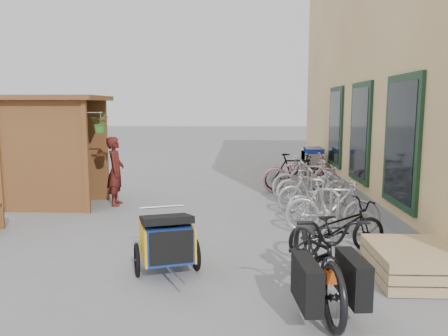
{
  "coord_description": "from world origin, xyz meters",
  "views": [
    {
      "loc": [
        0.8,
        -6.79,
        2.19
      ],
      "look_at": [
        0.5,
        1.5,
        1.0
      ],
      "focal_mm": 35.0,
      "sensor_mm": 36.0,
      "label": 1
    }
  ],
  "objects_px": {
    "kiosk": "(51,135)",
    "bike_1": "(332,207)",
    "pallet_stack": "(413,263)",
    "child_trailer": "(167,238)",
    "cargo_bike": "(318,256)",
    "person_kiosk": "(116,171)",
    "bike_2": "(323,199)",
    "bike_6": "(300,173)",
    "bike_3": "(313,191)",
    "bike_5": "(308,179)",
    "bike_4": "(313,185)",
    "bike_7": "(295,172)",
    "shopping_carts": "(311,159)",
    "bike_0": "(338,227)"
  },
  "relations": [
    {
      "from": "kiosk",
      "to": "bike_1",
      "type": "distance_m",
      "value": 6.07
    },
    {
      "from": "pallet_stack",
      "to": "child_trailer",
      "type": "distance_m",
      "value": 3.16
    },
    {
      "from": "child_trailer",
      "to": "bike_1",
      "type": "distance_m",
      "value": 3.12
    },
    {
      "from": "cargo_bike",
      "to": "person_kiosk",
      "type": "bearing_deg",
      "value": 121.97
    },
    {
      "from": "bike_2",
      "to": "bike_6",
      "type": "bearing_deg",
      "value": -16.84
    },
    {
      "from": "pallet_stack",
      "to": "person_kiosk",
      "type": "relative_size",
      "value": 0.79
    },
    {
      "from": "bike_3",
      "to": "bike_5",
      "type": "xyz_separation_m",
      "value": [
        0.08,
        1.14,
        0.05
      ]
    },
    {
      "from": "bike_1",
      "to": "kiosk",
      "type": "bearing_deg",
      "value": 76.87
    },
    {
      "from": "bike_3",
      "to": "bike_4",
      "type": "relative_size",
      "value": 0.91
    },
    {
      "from": "bike_5",
      "to": "bike_7",
      "type": "relative_size",
      "value": 1.01
    },
    {
      "from": "bike_1",
      "to": "bike_5",
      "type": "relative_size",
      "value": 0.97
    },
    {
      "from": "shopping_carts",
      "to": "cargo_bike",
      "type": "height_order",
      "value": "cargo_bike"
    },
    {
      "from": "cargo_bike",
      "to": "bike_4",
      "type": "relative_size",
      "value": 1.3
    },
    {
      "from": "child_trailer",
      "to": "bike_7",
      "type": "relative_size",
      "value": 0.88
    },
    {
      "from": "bike_2",
      "to": "pallet_stack",
      "type": "bearing_deg",
      "value": 173.08
    },
    {
      "from": "shopping_carts",
      "to": "bike_2",
      "type": "bearing_deg",
      "value": -96.73
    },
    {
      "from": "kiosk",
      "to": "bike_4",
      "type": "height_order",
      "value": "kiosk"
    },
    {
      "from": "kiosk",
      "to": "cargo_bike",
      "type": "height_order",
      "value": "kiosk"
    },
    {
      "from": "kiosk",
      "to": "cargo_bike",
      "type": "xyz_separation_m",
      "value": [
        4.95,
        -4.58,
        -1.02
      ]
    },
    {
      "from": "kiosk",
      "to": "cargo_bike",
      "type": "distance_m",
      "value": 6.82
    },
    {
      "from": "kiosk",
      "to": "person_kiosk",
      "type": "distance_m",
      "value": 1.57
    },
    {
      "from": "bike_3",
      "to": "bike_5",
      "type": "height_order",
      "value": "bike_5"
    },
    {
      "from": "child_trailer",
      "to": "bike_3",
      "type": "xyz_separation_m",
      "value": [
        2.46,
        3.36,
        -0.01
      ]
    },
    {
      "from": "shopping_carts",
      "to": "bike_5",
      "type": "relative_size",
      "value": 0.9
    },
    {
      "from": "shopping_carts",
      "to": "person_kiosk",
      "type": "relative_size",
      "value": 0.98
    },
    {
      "from": "kiosk",
      "to": "cargo_bike",
      "type": "bearing_deg",
      "value": -42.81
    },
    {
      "from": "bike_0",
      "to": "kiosk",
      "type": "bearing_deg",
      "value": 42.7
    },
    {
      "from": "cargo_bike",
      "to": "bike_0",
      "type": "xyz_separation_m",
      "value": [
        0.57,
        1.6,
        -0.12
      ]
    },
    {
      "from": "kiosk",
      "to": "bike_6",
      "type": "distance_m",
      "value": 5.93
    },
    {
      "from": "kiosk",
      "to": "shopping_carts",
      "type": "xyz_separation_m",
      "value": [
        6.28,
        4.1,
        -0.99
      ]
    },
    {
      "from": "bike_2",
      "to": "bike_3",
      "type": "xyz_separation_m",
      "value": [
        -0.1,
        0.56,
        0.05
      ]
    },
    {
      "from": "kiosk",
      "to": "bike_7",
      "type": "distance_m",
      "value": 5.9
    },
    {
      "from": "child_trailer",
      "to": "kiosk",
      "type": "bearing_deg",
      "value": 111.7
    },
    {
      "from": "pallet_stack",
      "to": "bike_7",
      "type": "height_order",
      "value": "bike_7"
    },
    {
      "from": "bike_3",
      "to": "bike_6",
      "type": "height_order",
      "value": "bike_6"
    },
    {
      "from": "pallet_stack",
      "to": "bike_7",
      "type": "distance_m",
      "value": 5.8
    },
    {
      "from": "pallet_stack",
      "to": "child_trailer",
      "type": "xyz_separation_m",
      "value": [
        -3.15,
        0.11,
        0.25
      ]
    },
    {
      "from": "bike_4",
      "to": "bike_2",
      "type": "bearing_deg",
      "value": 178.13
    },
    {
      "from": "person_kiosk",
      "to": "bike_4",
      "type": "xyz_separation_m",
      "value": [
        4.37,
        0.26,
        -0.33
      ]
    },
    {
      "from": "bike_6",
      "to": "bike_7",
      "type": "xyz_separation_m",
      "value": [
        -0.12,
        0.25,
        -0.01
      ]
    },
    {
      "from": "bike_0",
      "to": "bike_1",
      "type": "height_order",
      "value": "bike_1"
    },
    {
      "from": "pallet_stack",
      "to": "bike_6",
      "type": "xyz_separation_m",
      "value": [
        -0.67,
        5.49,
        0.29
      ]
    },
    {
      "from": "bike_1",
      "to": "bike_2",
      "type": "distance_m",
      "value": 0.98
    },
    {
      "from": "person_kiosk",
      "to": "kiosk",
      "type": "bearing_deg",
      "value": 90.43
    },
    {
      "from": "kiosk",
      "to": "bike_4",
      "type": "xyz_separation_m",
      "value": [
        5.72,
        0.41,
        -1.12
      ]
    },
    {
      "from": "pallet_stack",
      "to": "bike_1",
      "type": "relative_size",
      "value": 0.75
    },
    {
      "from": "bike_4",
      "to": "bike_5",
      "type": "distance_m",
      "value": 0.35
    },
    {
      "from": "bike_0",
      "to": "bike_1",
      "type": "xyz_separation_m",
      "value": [
        0.14,
        1.05,
        0.07
      ]
    },
    {
      "from": "bike_5",
      "to": "bike_7",
      "type": "distance_m",
      "value": 1.14
    },
    {
      "from": "bike_7",
      "to": "bike_4",
      "type": "bearing_deg",
      "value": -179.15
    }
  ]
}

